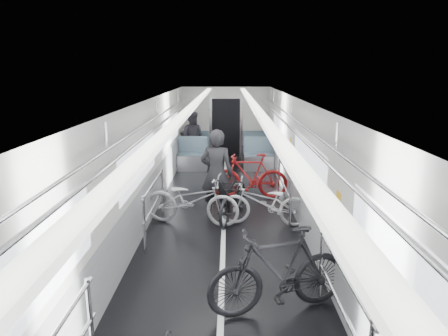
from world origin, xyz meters
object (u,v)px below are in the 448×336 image
(bike_right_near, at_px, (279,270))
(person_standing, at_px, (217,174))
(bike_left_far, at_px, (192,200))
(bike_right_far, at_px, (250,176))
(bike_aisle, at_px, (234,196))
(person_seated, at_px, (192,137))
(bike_right_mid, at_px, (265,203))

(bike_right_near, bearing_deg, person_standing, 178.54)
(bike_left_far, bearing_deg, bike_right_far, -24.50)
(bike_right_near, xyz_separation_m, person_standing, (-0.87, 3.32, 0.36))
(bike_aisle, bearing_deg, person_seated, 120.53)
(bike_right_mid, distance_m, bike_aisle, 0.69)
(bike_right_mid, bearing_deg, bike_left_far, -85.87)
(bike_right_mid, xyz_separation_m, bike_aisle, (-0.59, 0.35, 0.01))
(bike_aisle, relative_size, person_standing, 0.98)
(person_standing, height_order, person_seated, person_standing)
(bike_right_far, distance_m, person_standing, 1.50)
(bike_right_near, xyz_separation_m, bike_right_far, (-0.13, 4.57, -0.02))
(bike_right_far, distance_m, bike_aisle, 1.40)
(bike_right_far, xyz_separation_m, bike_aisle, (-0.38, -1.35, -0.07))
(bike_left_far, bearing_deg, bike_aisle, -57.84)
(person_seated, bearing_deg, bike_right_near, 115.96)
(bike_right_far, height_order, person_seated, person_seated)
(bike_right_near, distance_m, bike_right_mid, 2.87)
(bike_aisle, distance_m, person_standing, 0.58)
(bike_right_mid, xyz_separation_m, bike_right_far, (-0.21, 1.70, 0.08))
(bike_right_far, bearing_deg, person_standing, -27.38)
(bike_right_near, distance_m, person_seated, 8.49)
(bike_right_mid, bearing_deg, person_seated, -154.79)
(bike_left_far, height_order, person_standing, person_standing)
(bike_right_near, height_order, bike_right_far, bike_right_near)
(bike_aisle, bearing_deg, bike_right_mid, -14.74)
(bike_left_far, xyz_separation_m, person_standing, (0.48, 0.41, 0.42))
(person_seated, bearing_deg, bike_right_far, 127.97)
(bike_right_far, height_order, person_standing, person_standing)
(person_seated, bearing_deg, bike_aisle, 117.98)
(bike_right_near, distance_m, bike_aisle, 3.26)
(bike_right_far, xyz_separation_m, person_seated, (-1.69, 3.72, 0.30))
(bike_left_far, height_order, person_seated, person_seated)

